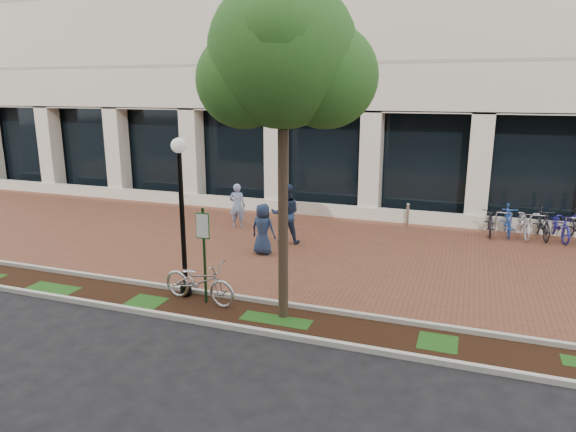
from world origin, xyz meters
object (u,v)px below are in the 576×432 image
(parking_sign, at_px, (204,243))
(pedestrian_mid, at_px, (285,214))
(locked_bicycle, at_px, (199,281))
(bollard, at_px, (408,215))
(pedestrian_left, at_px, (237,206))
(lamppost, at_px, (182,209))
(bike_rack_cluster, at_px, (533,223))
(pedestrian_right, at_px, (263,229))
(street_tree, at_px, (285,64))

(parking_sign, distance_m, pedestrian_mid, 5.36)
(locked_bicycle, relative_size, bollard, 2.19)
(bollard, bearing_deg, pedestrian_left, -160.39)
(pedestrian_mid, bearing_deg, lamppost, 63.98)
(lamppost, relative_size, bike_rack_cluster, 1.10)
(locked_bicycle, xyz_separation_m, pedestrian_left, (-2.11, 6.63, 0.29))
(locked_bicycle, bearing_deg, pedestrian_left, 26.54)
(lamppost, relative_size, pedestrian_right, 2.43)
(locked_bicycle, xyz_separation_m, bollard, (3.86, 8.76, -0.06))
(parking_sign, distance_m, pedestrian_right, 4.06)
(locked_bicycle, distance_m, bike_rack_cluster, 12.00)
(pedestrian_left, xyz_separation_m, pedestrian_right, (2.12, -2.64, -0.02))
(bollard, height_order, bike_rack_cluster, bike_rack_cluster)
(pedestrian_left, bearing_deg, locked_bicycle, 95.80)
(pedestrian_mid, bearing_deg, pedestrian_left, -45.87)
(lamppost, xyz_separation_m, bollard, (4.39, 8.52, -1.75))
(lamppost, relative_size, street_tree, 0.54)
(bike_rack_cluster, bearing_deg, lamppost, -141.09)
(parking_sign, xyz_separation_m, pedestrian_right, (-0.16, 4.00, -0.70))
(bike_rack_cluster, bearing_deg, street_tree, -129.41)
(street_tree, bearing_deg, pedestrian_mid, 110.02)
(street_tree, distance_m, bike_rack_cluster, 11.79)
(parking_sign, relative_size, pedestrian_right, 1.46)
(parking_sign, relative_size, bike_rack_cluster, 0.66)
(parking_sign, relative_size, lamppost, 0.60)
(locked_bicycle, bearing_deg, pedestrian_mid, 6.02)
(pedestrian_mid, height_order, bike_rack_cluster, pedestrian_mid)
(parking_sign, distance_m, locked_bicycle, 0.98)
(pedestrian_left, bearing_deg, pedestrian_right, 116.88)
(parking_sign, relative_size, locked_bicycle, 1.15)
(bollard, bearing_deg, parking_sign, -112.83)
(street_tree, relative_size, pedestrian_mid, 3.59)
(lamppost, distance_m, pedestrian_right, 4.05)
(pedestrian_left, xyz_separation_m, bollard, (5.97, 2.13, -0.36))
(street_tree, distance_m, bollard, 10.29)
(pedestrian_left, height_order, bollard, pedestrian_left)
(lamppost, bearing_deg, locked_bicycle, -24.11)
(lamppost, xyz_separation_m, bike_rack_cluster, (8.63, 8.62, -1.71))
(street_tree, height_order, pedestrian_left, street_tree)
(pedestrian_left, bearing_deg, parking_sign, 97.08)
(street_tree, relative_size, locked_bicycle, 3.54)
(pedestrian_mid, bearing_deg, parking_sign, 71.78)
(parking_sign, bearing_deg, bollard, 65.26)
(pedestrian_right, relative_size, bike_rack_cluster, 0.45)
(pedestrian_mid, bearing_deg, pedestrian_right, 61.94)
(bike_rack_cluster, bearing_deg, parking_sign, -137.89)
(pedestrian_left, bearing_deg, street_tree, 111.12)
(locked_bicycle, bearing_deg, parking_sign, -84.20)
(pedestrian_mid, bearing_deg, bollard, -153.48)
(locked_bicycle, height_order, bollard, locked_bicycle)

